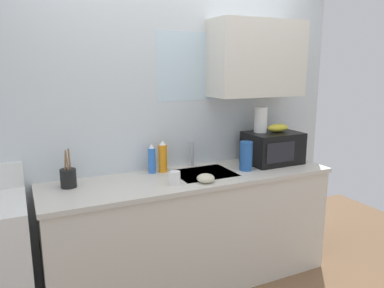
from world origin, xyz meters
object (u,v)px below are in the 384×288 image
object	(u,v)px
cereal_canister	(246,156)
small_bowl	(206,178)
mug_white	(175,178)
utensil_crock	(68,178)
dish_soap_bottle_orange	(163,157)
banana_bunch	(278,128)
microwave	(273,148)
paper_towel_roll	(261,120)
dish_soap_bottle_blue	(152,159)

from	to	relation	value
cereal_canister	small_bowl	distance (m)	0.48
mug_white	utensil_crock	world-z (taller)	utensil_crock
dish_soap_bottle_orange	cereal_canister	world-z (taller)	dish_soap_bottle_orange
cereal_canister	utensil_crock	xyz separation A→B (m)	(-1.36, 0.17, -0.05)
banana_bunch	microwave	bearing A→B (deg)	-178.23
microwave	paper_towel_roll	size ratio (longest dim) A/B	2.09
mug_white	microwave	bearing A→B (deg)	10.63
banana_bunch	dish_soap_bottle_orange	world-z (taller)	banana_bunch
mug_white	utensil_crock	xyz separation A→B (m)	(-0.70, 0.26, 0.02)
paper_towel_roll	small_bowl	world-z (taller)	paper_towel_roll
cereal_canister	banana_bunch	bearing A→B (deg)	14.38
dish_soap_bottle_blue	small_bowl	distance (m)	0.49
dish_soap_bottle_orange	utensil_crock	xyz separation A→B (m)	(-0.74, -0.08, -0.05)
utensil_crock	cereal_canister	bearing A→B (deg)	-7.12
microwave	banana_bunch	distance (m)	0.18
mug_white	small_bowl	distance (m)	0.23
dish_soap_bottle_blue	mug_white	world-z (taller)	dish_soap_bottle_blue
microwave	banana_bunch	xyz separation A→B (m)	(0.05, 0.00, 0.17)
dish_soap_bottle_blue	dish_soap_bottle_orange	bearing A→B (deg)	-2.64
paper_towel_roll	cereal_canister	distance (m)	0.39
small_bowl	paper_towel_roll	bearing A→B (deg)	23.68
microwave	small_bowl	distance (m)	0.83
microwave	banana_bunch	bearing A→B (deg)	1.77
mug_white	small_bowl	xyz separation A→B (m)	(0.22, -0.06, -0.02)
dish_soap_bottle_orange	microwave	bearing A→B (deg)	-8.79
cereal_canister	small_bowl	xyz separation A→B (m)	(-0.44, -0.15, -0.09)
paper_towel_roll	mug_white	size ratio (longest dim) A/B	2.32
banana_bunch	small_bowl	world-z (taller)	banana_bunch
dish_soap_bottle_blue	utensil_crock	bearing A→B (deg)	-172.76
microwave	small_bowl	xyz separation A→B (m)	(-0.78, -0.25, -0.10)
banana_bunch	dish_soap_bottle_blue	size ratio (longest dim) A/B	0.85
microwave	dish_soap_bottle_orange	size ratio (longest dim) A/B	1.81
paper_towel_roll	dish_soap_bottle_orange	world-z (taller)	paper_towel_roll
banana_bunch	dish_soap_bottle_blue	distance (m)	1.13
microwave	cereal_canister	world-z (taller)	microwave
paper_towel_roll	dish_soap_bottle_blue	size ratio (longest dim) A/B	0.93
mug_white	dish_soap_bottle_blue	bearing A→B (deg)	98.50
banana_bunch	dish_soap_bottle_orange	size ratio (longest dim) A/B	0.78
paper_towel_roll	banana_bunch	bearing A→B (deg)	-18.43
microwave	dish_soap_bottle_orange	distance (m)	0.98
paper_towel_roll	cereal_canister	world-z (taller)	paper_towel_roll
banana_bunch	small_bowl	size ratio (longest dim) A/B	1.54
dish_soap_bottle_blue	mug_white	bearing A→B (deg)	-81.50
banana_bunch	mug_white	world-z (taller)	banana_bunch
microwave	small_bowl	world-z (taller)	microwave
microwave	utensil_crock	world-z (taller)	utensil_crock
mug_white	small_bowl	size ratio (longest dim) A/B	0.73
dish_soap_bottle_blue	mug_white	size ratio (longest dim) A/B	2.49
cereal_canister	utensil_crock	distance (m)	1.37
microwave	cereal_canister	bearing A→B (deg)	-163.83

